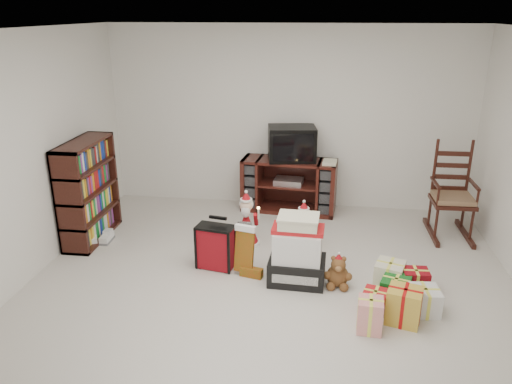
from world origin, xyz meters
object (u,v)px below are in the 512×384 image
tv_stand (289,185)px  gift_pile (297,254)px  bookshelf (88,193)px  mrs_claus_figurine (246,224)px  red_suitcase (216,247)px  crt_television (292,144)px  rocking_chair (451,202)px  sneaker_pair (100,238)px  santa_figurine (303,231)px  gift_cluster (396,293)px  teddy_bear (338,273)px

tv_stand → gift_pile: bearing=-77.8°
bookshelf → mrs_claus_figurine: (1.91, 0.06, -0.33)m
red_suitcase → crt_television: crt_television is taller
rocking_chair → sneaker_pair: rocking_chair is taller
santa_figurine → sneaker_pair: (-2.45, -0.15, -0.18)m
gift_pile → mrs_claus_figurine: gift_pile is taller
sneaker_pair → bookshelf: bearing=122.2°
rocking_chair → gift_cluster: size_ratio=1.11×
tv_stand → red_suitcase: 1.90m
bookshelf → santa_figurine: bearing=0.8°
rocking_chair → mrs_claus_figurine: bearing=-166.1°
tv_stand → gift_cluster: 2.58m
red_suitcase → sneaker_pair: size_ratio=1.73×
rocking_chair → teddy_bear: bearing=-134.3°
rocking_chair → crt_television: bearing=164.9°
tv_stand → red_suitcase: tv_stand is taller
bookshelf → gift_cluster: bearing=-16.8°
gift_pile → mrs_claus_figurine: size_ratio=1.07×
gift_pile → santa_figurine: size_ratio=1.20×
sneaker_pair → santa_figurine: bearing=-13.5°
tv_stand → red_suitcase: size_ratio=2.30×
teddy_bear → santa_figurine: santa_figurine is taller
bookshelf → gift_pile: 2.68m
tv_stand → mrs_claus_figurine: bearing=-104.4°
rocking_chair → crt_television: rocking_chair is taller
tv_stand → bookshelf: (-2.33, -1.22, 0.22)m
santa_figurine → mrs_claus_figurine: size_ratio=0.89×
bookshelf → rocking_chair: bookshelf is taller
rocking_chair → crt_television: size_ratio=1.78×
sneaker_pair → gift_cluster: (3.39, -0.94, 0.08)m
tv_stand → bookshelf: bearing=-146.8°
tv_stand → bookshelf: 2.64m
teddy_bear → gift_cluster: teddy_bear is taller
rocking_chair → gift_pile: bearing=-142.5°
tv_stand → gift_pile: (0.23, -1.95, -0.05)m
red_suitcase → crt_television: (0.69, 1.78, 0.72)m
crt_television → red_suitcase: bearing=-119.9°
gift_pile → santa_figurine: (0.03, 0.77, -0.09)m
rocking_chair → teddy_bear: rocking_chair is taller
teddy_bear → gift_cluster: 0.61m
red_suitcase → mrs_claus_figurine: (0.24, 0.62, 0.01)m
teddy_bear → santa_figurine: 0.90m
mrs_claus_figurine → tv_stand: bearing=70.1°
santa_figurine → sneaker_pair: 2.46m
rocking_chair → sneaker_pair: bearing=-170.0°
sneaker_pair → crt_television: bearing=14.1°
santa_figurine → mrs_claus_figurine: (-0.68, 0.03, 0.03)m
rocking_chair → santa_figurine: 1.93m
sneaker_pair → tv_stand: bearing=14.3°
rocking_chair → crt_television: 2.15m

